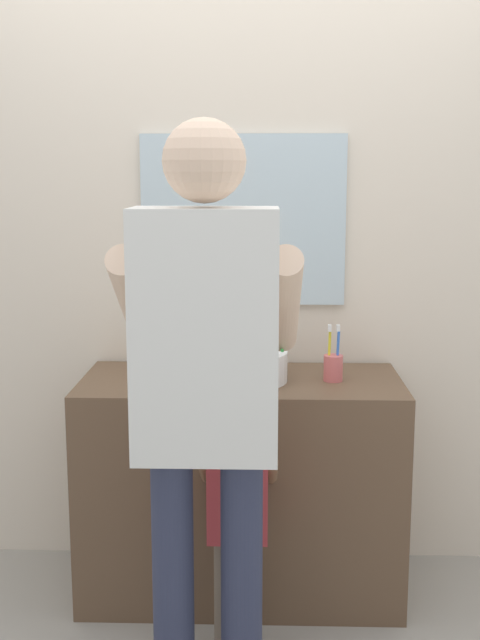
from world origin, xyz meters
name	(u,v)px	position (x,y,z in m)	size (l,w,h in m)	color
ground_plane	(239,630)	(0.00, 0.00, 0.00)	(14.00, 14.00, 0.00)	#9E998E
back_wall	(244,230)	(0.00, 0.62, 1.35)	(4.40, 0.10, 2.70)	beige
vanity_cabinet	(241,485)	(0.00, 0.30, 0.41)	(1.18, 0.54, 0.83)	brown
sink_basin	(241,365)	(0.00, 0.28, 0.88)	(0.34, 0.34, 0.11)	white
faucet	(243,347)	(0.00, 0.49, 0.91)	(0.18, 0.14, 0.18)	#B7BABF
toothbrush_cup	(333,366)	(0.34, 0.29, 0.88)	(0.07, 0.07, 0.21)	#D86666
soap_bottle	(154,357)	(-0.33, 0.36, 0.89)	(0.06, 0.06, 0.16)	gold
child_toddler	(238,504)	(0.00, -0.10, 0.51)	(0.26, 0.26, 0.85)	#6B5B4C
adult_parent	(206,371)	(-0.08, -0.41, 1.03)	(0.53, 0.56, 1.72)	#2D334C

